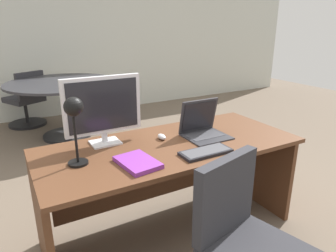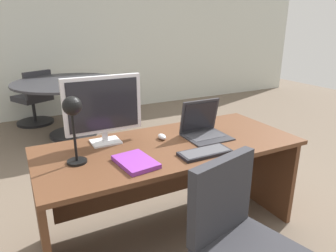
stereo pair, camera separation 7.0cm
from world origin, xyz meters
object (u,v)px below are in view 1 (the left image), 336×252
(laptop, at_px, (202,125))
(mouse, at_px, (162,137))
(monitor, at_px, (103,107))
(meeting_table, at_px, (63,95))
(keyboard, at_px, (206,152))
(desk, at_px, (167,168))
(book, at_px, (138,162))
(desk_lamp, at_px, (74,116))
(meeting_chair_near, at_px, (27,104))

(laptop, xyz_separation_m, mouse, (-0.31, 0.06, -0.06))
(monitor, height_order, meeting_table, monitor)
(keyboard, distance_m, mouse, 0.39)
(desk, relative_size, laptop, 5.82)
(mouse, bearing_deg, book, -137.44)
(monitor, height_order, book, monitor)
(mouse, xyz_separation_m, meeting_table, (-0.23, 2.42, -0.15))
(mouse, distance_m, book, 0.44)
(mouse, height_order, book, mouse)
(desk, xyz_separation_m, desk_lamp, (-0.65, -0.09, 0.52))
(desk_lamp, bearing_deg, laptop, 4.75)
(meeting_chair_near, bearing_deg, meeting_table, -62.40)
(desk, distance_m, laptop, 0.42)
(meeting_chair_near, bearing_deg, desk_lamp, -89.84)
(monitor, xyz_separation_m, mouse, (0.38, -0.12, -0.25))
(keyboard, xyz_separation_m, meeting_chair_near, (-0.77, 3.57, -0.39))
(mouse, bearing_deg, laptop, -11.59)
(book, height_order, meeting_table, meeting_table)
(desk, distance_m, keyboard, 0.40)
(desk, height_order, keyboard, keyboard)
(laptop, bearing_deg, meeting_table, 102.23)
(desk, distance_m, mouse, 0.24)
(keyboard, distance_m, meeting_table, 2.81)
(keyboard, height_order, meeting_table, meeting_table)
(desk, relative_size, keyboard, 5.30)
(mouse, distance_m, meeting_table, 2.43)
(monitor, bearing_deg, keyboard, -43.68)
(desk_lamp, bearing_deg, mouse, 12.61)
(monitor, xyz_separation_m, desk_lamp, (-0.25, -0.26, 0.04))
(monitor, distance_m, keyboard, 0.75)
(desk, xyz_separation_m, laptop, (0.29, -0.01, 0.30))
(monitor, bearing_deg, mouse, -17.81)
(desk, xyz_separation_m, keyboard, (0.11, -0.31, 0.23))
(desk_lamp, bearing_deg, book, -26.62)
(meeting_chair_near, bearing_deg, book, -84.80)
(monitor, distance_m, meeting_chair_near, 3.16)
(mouse, xyz_separation_m, desk_lamp, (-0.63, -0.14, 0.29))
(desk_lamp, xyz_separation_m, book, (0.31, -0.15, -0.29))
(book, relative_size, meeting_chair_near, 0.35)
(desk_lamp, relative_size, meeting_table, 0.29)
(laptop, bearing_deg, monitor, 164.92)
(monitor, xyz_separation_m, laptop, (0.69, -0.19, -0.18))
(keyboard, bearing_deg, desk_lamp, 163.54)
(desk, xyz_separation_m, book, (-0.34, -0.24, 0.23))
(book, bearing_deg, meeting_table, 88.05)
(monitor, bearing_deg, laptop, -15.08)
(meeting_chair_near, bearing_deg, desk, -78.64)
(monitor, distance_m, desk_lamp, 0.36)
(laptop, distance_m, meeting_table, 2.55)
(mouse, relative_size, meeting_table, 0.06)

